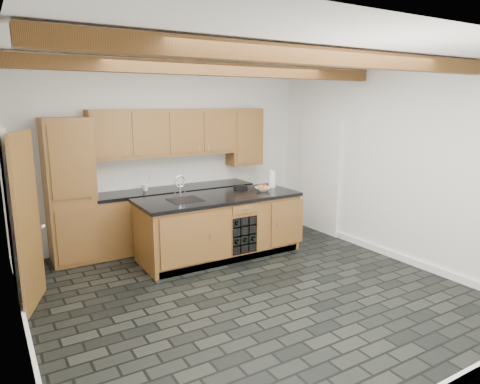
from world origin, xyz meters
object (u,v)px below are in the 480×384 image
object	(u,v)px
kitchen_scale	(241,187)
paper_towel	(272,179)
island	(220,226)
fruit_bowl	(263,189)

from	to	relation	value
kitchen_scale	paper_towel	xyz separation A→B (m)	(0.52, -0.15, 0.11)
paper_towel	island	bearing A→B (deg)	-172.24
island	fruit_bowl	xyz separation A→B (m)	(0.76, -0.03, 0.49)
island	fruit_bowl	distance (m)	0.91
island	paper_towel	xyz separation A→B (m)	(1.06, 0.14, 0.60)
island	kitchen_scale	xyz separation A→B (m)	(0.54, 0.29, 0.49)
island	paper_towel	distance (m)	1.23
island	kitchen_scale	world-z (taller)	kitchen_scale
paper_towel	kitchen_scale	bearing A→B (deg)	164.21
island	fruit_bowl	world-z (taller)	fruit_bowl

